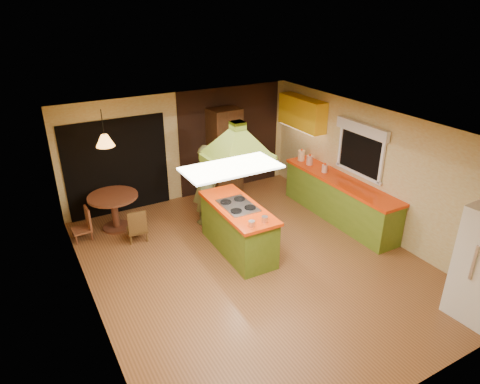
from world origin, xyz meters
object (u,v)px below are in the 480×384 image
kitchen_island (238,228)px  dining_table (114,205)px  man (205,185)px  wall_oven (225,152)px  canister_large (301,155)px

kitchen_island → dining_table: 2.66m
man → wall_oven: size_ratio=0.83×
wall_oven → canister_large: bearing=-37.9°
dining_table → canister_large: size_ratio=4.19×
wall_oven → dining_table: bearing=-173.4°
dining_table → canister_large: (4.23, -0.61, 0.51)m
man → wall_oven: wall_oven is taller
wall_oven → canister_large: wall_oven is taller
man → canister_large: 2.50m
man → dining_table: 1.90m
dining_table → man: bearing=-21.5°
wall_oven → canister_large: (1.45, -1.04, -0.01)m
kitchen_island → man: (-0.05, 1.28, 0.39)m
dining_table → canister_large: 4.30m
kitchen_island → man: bearing=93.3°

